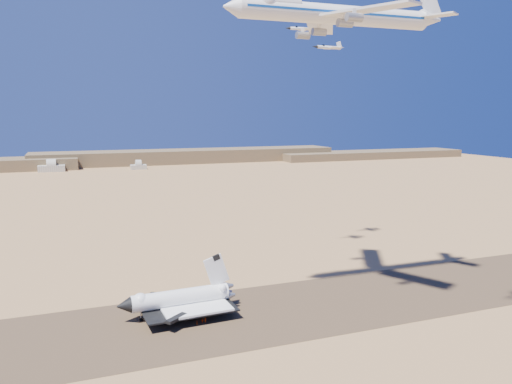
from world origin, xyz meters
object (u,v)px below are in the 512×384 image
object	(u,v)px
crew_a	(197,323)
crew_b	(205,320)
crew_c	(202,321)
carrier_747	(330,14)
shuttle	(179,300)
chase_jet_e	(302,29)
chase_jet_f	(328,47)

from	to	relation	value
crew_a	crew_b	size ratio (longest dim) A/B	0.88
crew_a	crew_c	xyz separation A→B (m)	(1.99, 0.81, 0.06)
carrier_747	shuttle	bearing A→B (deg)	174.39
shuttle	crew_a	world-z (taller)	shuttle
crew_a	crew_c	world-z (taller)	crew_c
shuttle	chase_jet_e	distance (m)	128.87
shuttle	crew_b	world-z (taller)	shuttle
crew_c	chase_jet_f	distance (m)	146.56
crew_b	chase_jet_f	xyz separation A→B (m)	(81.61, 70.56, 98.27)
crew_b	chase_jet_e	distance (m)	133.06
crew_c	chase_jet_f	bearing A→B (deg)	-121.05
shuttle	crew_c	size ratio (longest dim) A/B	24.02
shuttle	crew_a	distance (m)	12.02
crew_b	carrier_747	bearing A→B (deg)	-132.29
carrier_747	crew_c	distance (m)	109.71
carrier_747	crew_b	bearing A→B (deg)	-174.33
crew_b	crew_c	distance (m)	0.98
crew_c	shuttle	bearing A→B (deg)	-43.12
crew_c	chase_jet_e	size ratio (longest dim) A/B	0.12
carrier_747	crew_b	distance (m)	109.25
chase_jet_e	chase_jet_f	world-z (taller)	chase_jet_e
chase_jet_f	chase_jet_e	bearing A→B (deg)	-148.23
carrier_747	crew_c	size ratio (longest dim) A/B	48.91
crew_c	carrier_747	bearing A→B (deg)	-157.00
crew_a	chase_jet_e	size ratio (longest dim) A/B	0.11
chase_jet_e	carrier_747	bearing A→B (deg)	-97.90
carrier_747	crew_a	size ratio (longest dim) A/B	52.52
crew_c	chase_jet_f	world-z (taller)	chase_jet_f
shuttle	crew_b	size ratio (longest dim) A/B	22.62
shuttle	carrier_747	xyz separation A→B (m)	(51.86, -6.09, 94.87)
carrier_747	crew_a	distance (m)	110.65
crew_b	chase_jet_f	size ratio (longest dim) A/B	0.11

